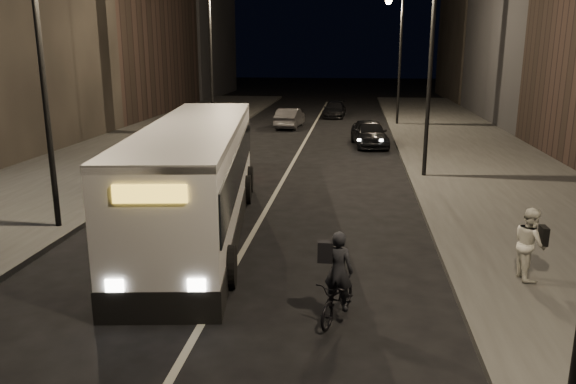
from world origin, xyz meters
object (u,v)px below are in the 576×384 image
(streetlight_left_far, at_px, (215,44))
(city_bus, at_px, (197,173))
(car_near, at_px, (369,133))
(car_mid, at_px, (290,118))
(streetlight_right_mid, at_px, (425,41))
(pedestrian_woman, at_px, (530,244))
(cyclist_on_bicycle, at_px, (338,290))
(streetlight_left_near, at_px, (48,38))
(car_far, at_px, (334,110))
(streetlight_right_far, at_px, (397,44))

(streetlight_left_far, height_order, city_bus, streetlight_left_far)
(car_near, bearing_deg, car_mid, 119.39)
(streetlight_right_mid, xyz_separation_m, pedestrian_woman, (1.34, -10.35, -4.40))
(city_bus, bearing_deg, cyclist_on_bicycle, -58.47)
(streetlight_right_mid, distance_m, streetlight_left_far, 14.62)
(cyclist_on_bicycle, bearing_deg, city_bus, 147.73)
(streetlight_left_near, height_order, cyclist_on_bicycle, streetlight_left_near)
(cyclist_on_bicycle, bearing_deg, car_near, 105.55)
(streetlight_left_near, bearing_deg, pedestrian_woman, -11.09)
(car_far, bearing_deg, car_mid, -110.90)
(city_bus, xyz_separation_m, car_far, (2.79, 27.97, -1.12))
(cyclist_on_bicycle, distance_m, car_near, 20.15)
(streetlight_left_near, distance_m, city_bus, 5.27)
(streetlight_left_near, xyz_separation_m, city_bus, (3.73, 0.55, -3.67))
(streetlight_right_far, relative_size, streetlight_left_near, 1.00)
(car_mid, relative_size, car_far, 1.00)
(streetlight_left_far, distance_m, car_far, 13.27)
(streetlight_left_far, height_order, car_near, streetlight_left_far)
(streetlight_right_mid, height_order, pedestrian_woman, streetlight_right_mid)
(pedestrian_woman, height_order, car_near, pedestrian_woman)
(streetlight_right_mid, distance_m, car_near, 9.07)
(city_bus, bearing_deg, car_near, 63.23)
(streetlight_right_far, bearing_deg, cyclist_on_bicycle, -95.53)
(car_near, bearing_deg, streetlight_left_far, 156.91)
(city_bus, relative_size, car_far, 2.98)
(streetlight_right_far, xyz_separation_m, pedestrian_woman, (1.34, -26.35, -4.40))
(car_near, bearing_deg, city_bus, -116.86)
(streetlight_right_far, relative_size, car_far, 2.06)
(car_mid, bearing_deg, streetlight_left_near, 84.49)
(streetlight_right_mid, xyz_separation_m, streetlight_right_far, (0.00, 16.00, 0.00))
(streetlight_right_far, bearing_deg, car_near, -101.86)
(cyclist_on_bicycle, bearing_deg, streetlight_right_mid, 95.97)
(city_bus, distance_m, car_mid, 21.72)
(streetlight_right_mid, bearing_deg, streetlight_right_far, 90.00)
(pedestrian_woman, bearing_deg, streetlight_left_near, 71.78)
(city_bus, bearing_deg, streetlight_left_far, 94.25)
(pedestrian_woman, xyz_separation_m, car_mid, (-8.18, 24.59, -0.32))
(car_far, bearing_deg, streetlight_right_far, -45.14)
(streetlight_right_mid, bearing_deg, cyclist_on_bicycle, -102.41)
(streetlight_right_far, bearing_deg, car_far, 132.48)
(streetlight_left_far, height_order, cyclist_on_bicycle, streetlight_left_far)
(streetlight_right_far, height_order, city_bus, streetlight_right_far)
(car_near, xyz_separation_m, car_mid, (-5.07, 6.66, -0.06))
(streetlight_right_mid, xyz_separation_m, car_mid, (-6.84, 14.24, -4.71))
(cyclist_on_bicycle, height_order, car_near, cyclist_on_bicycle)
(streetlight_right_mid, xyz_separation_m, streetlight_left_near, (-10.66, -8.00, 0.00))
(cyclist_on_bicycle, bearing_deg, streetlight_left_far, 127.70)
(streetlight_right_mid, bearing_deg, pedestrian_woman, -82.62)
(streetlight_left_far, bearing_deg, streetlight_right_mid, -43.16)
(city_bus, xyz_separation_m, car_near, (5.17, 15.04, -0.98))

